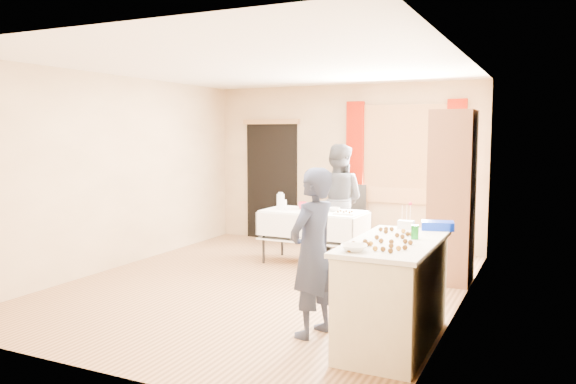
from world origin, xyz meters
The scene contains 29 objects.
floor centered at (0.00, 0.00, -0.01)m, with size 4.50×5.50×0.02m, color #9E7047.
ceiling centered at (0.00, 0.00, 2.61)m, with size 4.50×5.50×0.02m, color white.
wall_back centered at (0.00, 2.76, 1.30)m, with size 4.50×0.02×2.60m, color tan.
wall_front centered at (0.00, -2.76, 1.30)m, with size 4.50×0.02×2.60m, color tan.
wall_left centered at (-2.26, 0.00, 1.30)m, with size 0.02×5.50×2.60m, color tan.
wall_right centered at (2.26, 0.00, 1.30)m, with size 0.02×5.50×2.60m, color tan.
window_frame centered at (1.00, 2.72, 1.50)m, with size 1.32×0.06×1.52m, color olive.
window_pane centered at (1.00, 2.71, 1.50)m, with size 1.20×0.02×1.40m, color white.
curtain_left centered at (0.22, 2.67, 1.50)m, with size 0.28×0.06×1.65m, color #8A1202.
curtain_right centered at (1.78, 2.67, 1.50)m, with size 0.28×0.06×1.65m, color #8A1202.
doorway centered at (-1.30, 2.73, 1.00)m, with size 0.95×0.04×2.00m, color black.
door_lintel centered at (-1.30, 2.70, 2.02)m, with size 1.05×0.06×0.08m, color olive.
cabinet centered at (1.99, 1.12, 1.05)m, with size 0.50×0.60×2.10m, color brown.
counter centered at (1.89, -1.19, 0.45)m, with size 0.71×1.49×0.91m.
party_table centered at (0.09, 1.29, 0.45)m, with size 1.45×0.76×0.75m.
chair centered at (0.30, 2.40, 0.30)m, with size 0.55×0.55×1.01m.
girl centered at (1.18, -1.31, 0.76)m, with size 0.49×0.63×1.53m, color #1D2239.
woman centered at (0.20, 1.95, 0.83)m, with size 0.83×0.66×1.67m, color black.
soda_can centered at (2.03, -1.05, 0.97)m, with size 0.07×0.07×0.12m, color #157920.
mixing_bowl centered at (1.72, -1.76, 0.94)m, with size 0.26×0.26×0.05m, color white.
foam_block centered at (1.83, -0.56, 0.95)m, with size 0.15×0.10×0.08m, color white.
blue_basket centered at (2.12, -0.48, 0.95)m, with size 0.30×0.20×0.08m, color #0A29C1.
pitcher centered at (-0.38, 1.20, 0.86)m, with size 0.11×0.11×0.22m, color silver.
cup_red centered at (-0.10, 1.36, 0.80)m, with size 0.15×0.15×0.11m, color red.
cup_rainbow centered at (0.07, 1.11, 0.80)m, with size 0.13×0.13×0.10m, color red.
small_bowl centered at (0.37, 1.36, 0.78)m, with size 0.19×0.19×0.05m, color white.
pastry_tray centered at (0.60, 1.16, 0.76)m, with size 0.28×0.20×0.02m, color white.
bottle centered at (-0.46, 1.46, 0.83)m, with size 0.08×0.08×0.16m, color white.
cake_balls centered at (1.85, -1.30, 0.93)m, with size 0.46×1.10×0.04m.
Camera 1 is at (3.10, -5.86, 1.83)m, focal length 35.00 mm.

